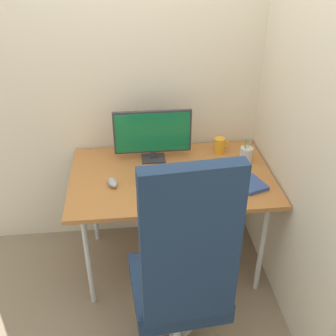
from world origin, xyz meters
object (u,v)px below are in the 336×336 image
at_px(monitor, 153,134).
at_px(pen_holder, 246,155).
at_px(keyboard, 173,176).
at_px(coffee_mug, 220,145).
at_px(notebook, 251,184).
at_px(office_chair, 183,275).
at_px(mouse, 113,182).

bearing_deg(monitor, pen_holder, -10.34).
bearing_deg(keyboard, pen_holder, 15.72).
distance_m(keyboard, coffee_mug, 0.45).
bearing_deg(notebook, office_chair, -147.88).
bearing_deg(pen_holder, coffee_mug, 134.29).
relative_size(mouse, notebook, 0.57).
distance_m(office_chair, mouse, 0.78).
distance_m(mouse, notebook, 0.83).
bearing_deg(office_chair, monitor, 93.64).
xyz_separation_m(office_chair, notebook, (0.49, 0.62, 0.06)).
height_order(monitor, keyboard, monitor).
height_order(pen_holder, notebook, pen_holder).
bearing_deg(monitor, notebook, -34.58).
bearing_deg(keyboard, notebook, -16.90).
bearing_deg(keyboard, mouse, -172.81).
height_order(office_chair, mouse, office_chair).
bearing_deg(monitor, mouse, -131.93).
relative_size(keyboard, notebook, 2.57).
relative_size(office_chair, notebook, 7.69).
xyz_separation_m(pen_holder, coffee_mug, (-0.14, 0.15, -0.00)).
height_order(monitor, mouse, monitor).
height_order(monitor, notebook, monitor).
height_order(keyboard, notebook, same).
bearing_deg(office_chair, coffee_mug, 69.39).
bearing_deg(mouse, keyboard, -9.93).
distance_m(monitor, coffee_mug, 0.48).
xyz_separation_m(mouse, notebook, (0.82, -0.09, -0.01)).
height_order(mouse, coffee_mug, coffee_mug).
bearing_deg(notebook, pen_holder, 62.12).
xyz_separation_m(keyboard, mouse, (-0.37, -0.05, 0.01)).
xyz_separation_m(monitor, notebook, (0.56, -0.38, -0.17)).
bearing_deg(coffee_mug, monitor, -175.34).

